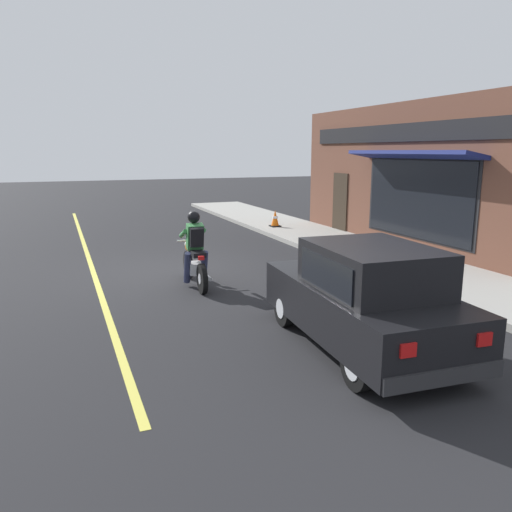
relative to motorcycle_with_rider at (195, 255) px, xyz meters
name	(u,v)px	position (x,y,z in m)	size (l,w,h in m)	color
ground_plane	(172,271)	(-0.17, 1.52, -0.68)	(80.00, 80.00, 0.00)	black
sidewalk_curb	(311,235)	(5.22, 4.52, -0.61)	(2.60, 22.00, 0.14)	#9E9B93
lane_stripe	(87,253)	(-1.97, 4.52, -0.67)	(0.12, 19.80, 0.01)	#D1C64C
storefront_building	(398,177)	(6.75, 2.09, 1.43)	(1.25, 9.95, 4.20)	brown
motorcycle_with_rider	(195,255)	(0.00, 0.00, 0.00)	(0.56, 2.02, 1.62)	black
car_hatchback	(364,298)	(1.37, -4.32, 0.09)	(1.87, 3.87, 1.57)	black
traffic_cone	(275,219)	(4.70, 6.36, -0.25)	(0.36, 0.36, 0.60)	black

